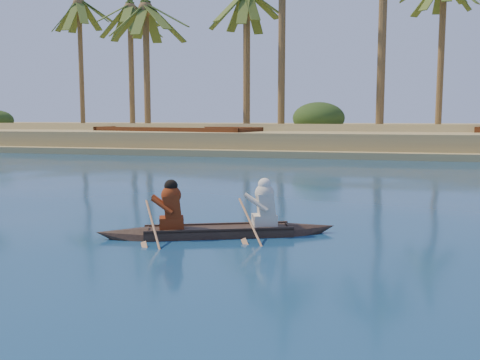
% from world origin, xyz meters
% --- Properties ---
extents(sandy_embankment, '(150.00, 51.00, 1.50)m').
position_xyz_m(sandy_embankment, '(0.00, 46.89, 0.53)').
color(sandy_embankment, tan).
rests_on(sandy_embankment, ground).
extents(palm_grove, '(110.00, 14.00, 16.00)m').
position_xyz_m(palm_grove, '(0.00, 35.00, 8.00)').
color(palm_grove, '#3D551E').
rests_on(palm_grove, ground).
extents(shrub_cluster, '(100.00, 6.00, 2.40)m').
position_xyz_m(shrub_cluster, '(0.00, 31.50, 1.20)').
color(shrub_cluster, '#243A15').
rests_on(shrub_cluster, ground).
extents(canoe, '(4.42, 2.25, 1.25)m').
position_xyz_m(canoe, '(8.00, 3.13, 0.24)').
color(canoe, '#3B2A20').
rests_on(canoe, ground).
extents(barge_mid, '(11.51, 5.94, 1.83)m').
position_xyz_m(barge_mid, '(-1.98, 27.00, 0.64)').
color(barge_mid, '#5C2813').
rests_on(barge_mid, ground).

